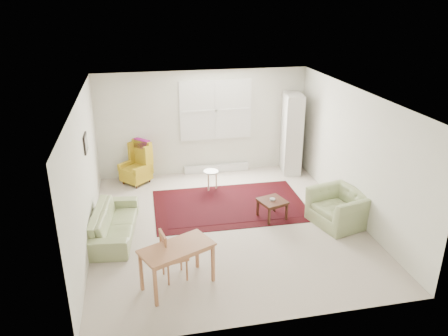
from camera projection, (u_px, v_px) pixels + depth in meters
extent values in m
cube|color=#BEB0A2|center=(227.00, 224.00, 8.39)|extent=(5.00, 5.50, 0.01)
cube|color=white|center=(228.00, 96.00, 7.46)|extent=(5.00, 5.50, 0.01)
cube|color=silver|center=(203.00, 123.00, 10.42)|extent=(5.00, 0.04, 2.50)
cube|color=silver|center=(273.00, 243.00, 5.43)|extent=(5.00, 0.04, 2.50)
cube|color=silver|center=(84.00, 175.00, 7.46)|extent=(0.04, 5.50, 2.50)
cube|color=silver|center=(354.00, 154.00, 8.39)|extent=(0.04, 5.50, 2.50)
cube|color=white|center=(216.00, 110.00, 10.35)|extent=(1.72, 0.06, 1.42)
cube|color=white|center=(216.00, 110.00, 10.35)|extent=(1.60, 0.02, 1.30)
cube|color=silver|center=(217.00, 168.00, 10.84)|extent=(1.60, 0.12, 0.18)
cube|color=black|center=(85.00, 143.00, 7.76)|extent=(0.03, 0.42, 0.32)
cube|color=tan|center=(86.00, 143.00, 7.77)|extent=(0.01, 0.34, 0.24)
imported|color=#8E9B67|center=(113.00, 218.00, 7.88)|extent=(0.90, 1.85, 0.72)
imported|color=#8E9B67|center=(339.00, 205.00, 8.28)|extent=(1.12, 1.21, 0.79)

